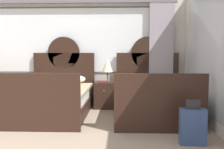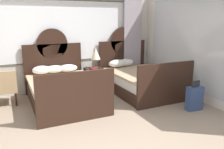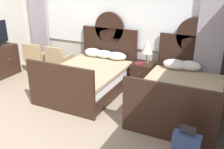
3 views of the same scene
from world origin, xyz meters
name	(u,v)px [view 1 (image 1 of 3)]	position (x,y,z in m)	size (l,w,h in m)	color
wall_back_window	(67,49)	(0.00, 3.97, 1.44)	(5.99, 0.22, 2.70)	beige
wall_right_mirror	(222,53)	(3.03, 1.71, 1.35)	(0.08, 4.57, 2.70)	beige
bed_near_window	(54,98)	(-0.07, 2.85, 0.36)	(1.55, 2.23, 1.73)	black
bed_near_mirror	(152,99)	(2.04, 2.84, 0.35)	(1.55, 2.23, 1.73)	black
nightstand_between_beds	(105,95)	(0.99, 3.54, 0.31)	(0.48, 0.51, 0.63)	black
table_lamp_on_nightstand	(107,65)	(1.06, 3.59, 1.03)	(0.27, 0.27, 0.58)	brown
book_on_nightstand	(102,82)	(0.94, 3.44, 0.64)	(0.18, 0.26, 0.03)	maroon
armchair_by_window_left	(6,90)	(-1.33, 3.29, 0.46)	(0.57, 0.57, 0.84)	tan
suitcase_on_floor	(193,127)	(2.45, 1.19, 0.27)	(0.38, 0.18, 0.67)	navy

